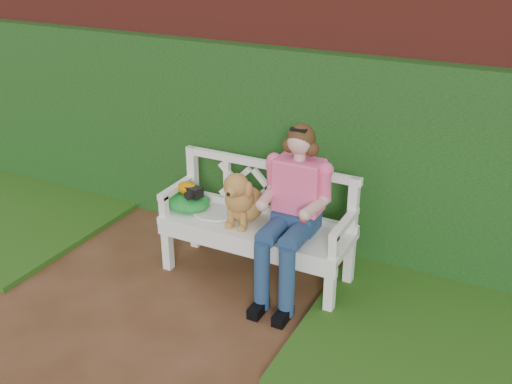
% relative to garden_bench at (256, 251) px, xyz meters
% --- Properties ---
extents(ground, '(60.00, 60.00, 0.00)m').
position_rel_garden_bench_xyz_m(ground, '(-0.52, -1.00, -0.24)').
color(ground, '#442612').
extents(brick_wall, '(10.00, 0.30, 2.20)m').
position_rel_garden_bench_xyz_m(brick_wall, '(-0.52, 0.90, 0.86)').
color(brick_wall, maroon).
rests_on(brick_wall, ground).
extents(ivy_hedge, '(10.00, 0.18, 1.70)m').
position_rel_garden_bench_xyz_m(ivy_hedge, '(-0.52, 0.68, 0.61)').
color(ivy_hedge, '#23601F').
rests_on(ivy_hedge, ground).
extents(grass_right, '(2.60, 2.00, 0.05)m').
position_rel_garden_bench_xyz_m(grass_right, '(1.88, -0.10, -0.21)').
color(grass_right, '#234817').
rests_on(grass_right, ground).
extents(garden_bench, '(1.61, 0.69, 0.48)m').
position_rel_garden_bench_xyz_m(garden_bench, '(0.00, 0.00, 0.00)').
color(garden_bench, white).
rests_on(garden_bench, ground).
extents(seated_woman, '(0.64, 0.79, 1.26)m').
position_rel_garden_bench_xyz_m(seated_woman, '(0.34, -0.02, 0.39)').
color(seated_woman, '#D6353C').
rests_on(seated_woman, ground).
extents(dog, '(0.30, 0.41, 0.45)m').
position_rel_garden_bench_xyz_m(dog, '(-0.10, -0.01, 0.47)').
color(dog, brown).
rests_on(dog, garden_bench).
extents(tennis_racket, '(0.71, 0.38, 0.03)m').
position_rel_garden_bench_xyz_m(tennis_racket, '(-0.40, -0.02, 0.26)').
color(tennis_racket, silver).
rests_on(tennis_racket, garden_bench).
extents(green_bag, '(0.39, 0.31, 0.13)m').
position_rel_garden_bench_xyz_m(green_bag, '(-0.61, -0.03, 0.30)').
color(green_bag, '#2A7037').
rests_on(green_bag, garden_bench).
extents(camera_item, '(0.14, 0.12, 0.08)m').
position_rel_garden_bench_xyz_m(camera_item, '(-0.54, -0.03, 0.41)').
color(camera_item, black).
rests_on(camera_item, green_bag).
extents(baseball_glove, '(0.18, 0.14, 0.11)m').
position_rel_garden_bench_xyz_m(baseball_glove, '(-0.61, -0.01, 0.42)').
color(baseball_glove, '#BC6F02').
rests_on(baseball_glove, green_bag).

